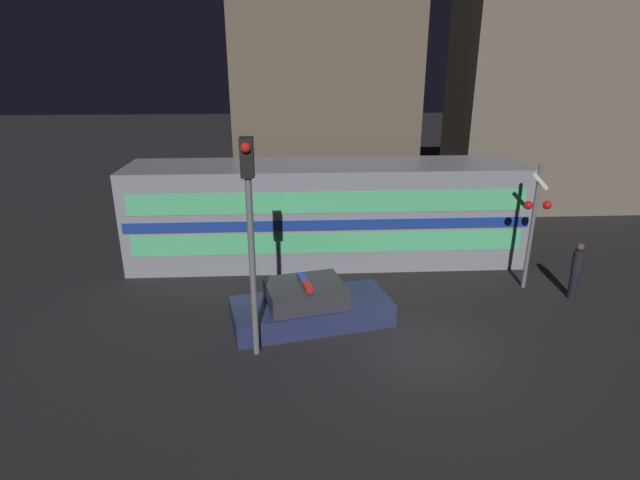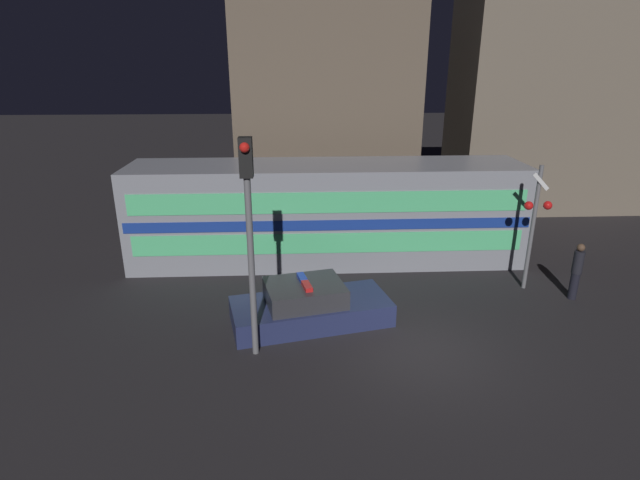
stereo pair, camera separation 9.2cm
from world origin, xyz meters
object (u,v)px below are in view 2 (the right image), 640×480
Objects in this scene: train at (327,213)px; traffic_light_corner at (249,222)px; pedestrian at (576,271)px; crossing_signal_near at (534,220)px; police_car at (309,306)px.

traffic_light_corner is at bearing -109.33° from train.
pedestrian is 0.45× the size of crossing_signal_near.
crossing_signal_near is 9.31m from traffic_light_corner.
police_car is 3.71m from traffic_light_corner.
police_car is 7.62m from crossing_signal_near.
crossing_signal_near is 0.74× the size of traffic_light_corner.
train is 2.97× the size of police_car.
pedestrian is (8.32, 1.09, 0.45)m from police_car.
pedestrian is (7.52, -3.71, -0.86)m from train.
police_car is 2.60× the size of pedestrian.
traffic_light_corner is (-8.57, -3.43, 1.17)m from crossing_signal_near.
police_car is (-0.80, -4.80, -1.32)m from train.
train is 2.57× the size of traffic_light_corner.
traffic_light_corner reaches higher than police_car.
pedestrian is 0.33× the size of traffic_light_corner.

